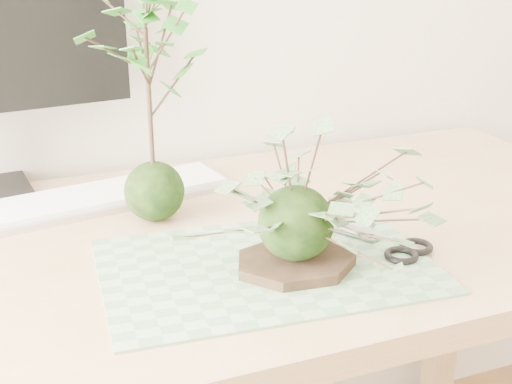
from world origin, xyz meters
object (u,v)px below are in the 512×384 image
Objects in this scene: keyboard at (103,196)px; maple_kokedama at (146,44)px; desk at (182,292)px; ivy_kokedama at (297,190)px.

maple_kokedama is at bearing -68.35° from keyboard.
desk is 3.39× the size of keyboard.
desk is 0.28m from ivy_kokedama.
ivy_kokedama is at bearing -61.01° from maple_kokedama.
desk is 3.96× the size of maple_kokedama.
maple_kokedama is 0.30m from keyboard.
keyboard reaches higher than desk.
maple_kokedama is at bearing 118.99° from ivy_kokedama.
ivy_kokedama reaches higher than desk.
keyboard is at bearing 119.43° from ivy_kokedama.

